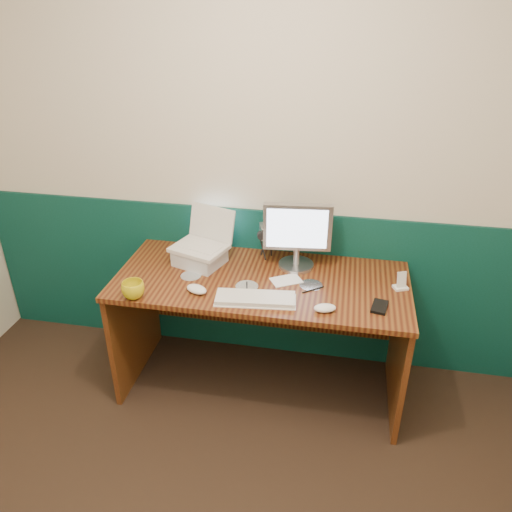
% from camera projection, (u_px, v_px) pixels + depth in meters
% --- Properties ---
extents(back_wall, '(3.50, 0.04, 2.50)m').
position_uv_depth(back_wall, '(252.00, 168.00, 2.83)').
color(back_wall, beige).
rests_on(back_wall, ground).
extents(wainscot, '(3.48, 0.02, 1.00)m').
position_uv_depth(wainscot, '(252.00, 283.00, 3.17)').
color(wainscot, '#083528').
rests_on(wainscot, ground).
extents(desk, '(1.60, 0.70, 0.75)m').
position_uv_depth(desk, '(261.00, 334.00, 2.90)').
color(desk, '#3C150A').
rests_on(desk, ground).
extents(laptop_riser, '(0.31, 0.28, 0.09)m').
position_uv_depth(laptop_riser, '(200.00, 257.00, 2.85)').
color(laptop_riser, silver).
rests_on(laptop_riser, desk).
extents(laptop, '(0.35, 0.31, 0.24)m').
position_uv_depth(laptop, '(198.00, 231.00, 2.78)').
color(laptop, silver).
rests_on(laptop, laptop_riser).
extents(monitor, '(0.38, 0.15, 0.37)m').
position_uv_depth(monitor, '(297.00, 237.00, 2.76)').
color(monitor, '#A7A7AC').
rests_on(monitor, desk).
extents(keyboard, '(0.41, 0.18, 0.02)m').
position_uv_depth(keyboard, '(255.00, 299.00, 2.52)').
color(keyboard, silver).
rests_on(keyboard, desk).
extents(mouse_right, '(0.12, 0.09, 0.04)m').
position_uv_depth(mouse_right, '(325.00, 308.00, 2.44)').
color(mouse_right, white).
rests_on(mouse_right, desk).
extents(mouse_left, '(0.14, 0.11, 0.04)m').
position_uv_depth(mouse_left, '(197.00, 289.00, 2.59)').
color(mouse_left, silver).
rests_on(mouse_left, desk).
extents(mug, '(0.13, 0.13, 0.09)m').
position_uv_depth(mug, '(133.00, 290.00, 2.53)').
color(mug, gold).
rests_on(mug, desk).
extents(camcorder, '(0.11, 0.14, 0.18)m').
position_uv_depth(camcorder, '(266.00, 243.00, 2.90)').
color(camcorder, '#A2A2A7').
rests_on(camcorder, desk).
extents(cd_spindle, '(0.12, 0.12, 0.02)m').
position_uv_depth(cd_spindle, '(247.00, 288.00, 2.61)').
color(cd_spindle, '#AEB6BE').
rests_on(cd_spindle, desk).
extents(cd_loose_a, '(0.11, 0.11, 0.00)m').
position_uv_depth(cd_loose_a, '(191.00, 276.00, 2.75)').
color(cd_loose_a, silver).
rests_on(cd_loose_a, desk).
extents(cd_loose_b, '(0.12, 0.12, 0.00)m').
position_uv_depth(cd_loose_b, '(311.00, 285.00, 2.66)').
color(cd_loose_b, silver).
rests_on(cd_loose_b, desk).
extents(pen, '(0.11, 0.09, 0.01)m').
position_uv_depth(pen, '(313.00, 290.00, 2.62)').
color(pen, black).
rests_on(pen, desk).
extents(papers, '(0.19, 0.17, 0.00)m').
position_uv_depth(papers, '(286.00, 280.00, 2.70)').
color(papers, silver).
rests_on(papers, desk).
extents(dock, '(0.09, 0.08, 0.01)m').
position_uv_depth(dock, '(400.00, 287.00, 2.63)').
color(dock, white).
rests_on(dock, desk).
extents(music_player, '(0.05, 0.04, 0.09)m').
position_uv_depth(music_player, '(402.00, 279.00, 2.61)').
color(music_player, silver).
rests_on(music_player, dock).
extents(pda, '(0.09, 0.13, 0.01)m').
position_uv_depth(pda, '(380.00, 307.00, 2.47)').
color(pda, black).
rests_on(pda, desk).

